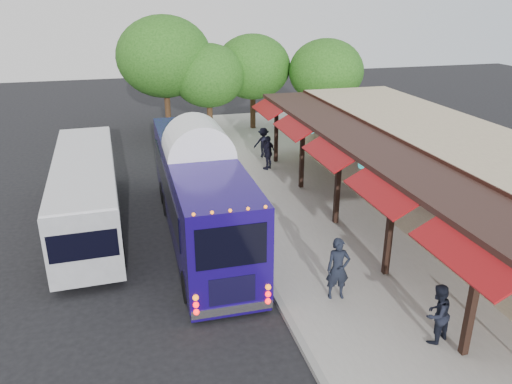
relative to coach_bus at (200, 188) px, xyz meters
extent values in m
plane|color=black|center=(1.45, -4.66, -1.94)|extent=(90.00, 90.00, 0.00)
cube|color=#9E9B93|center=(6.45, -0.66, -1.86)|extent=(10.00, 40.00, 0.15)
cube|color=gray|center=(1.50, -0.66, -1.86)|extent=(0.20, 40.00, 0.16)
cube|color=tan|center=(9.95, -0.66, -0.14)|extent=(5.00, 20.00, 3.60)
cube|color=black|center=(7.43, -0.66, 1.36)|extent=(0.06, 20.00, 0.60)
cube|color=#331E19|center=(6.35, -0.66, 1.46)|extent=(2.60, 20.00, 0.18)
cube|color=black|center=(5.23, -8.66, -0.13)|extent=(0.18, 0.18, 3.16)
cube|color=maroon|center=(4.80, -8.66, 1.21)|extent=(1.00, 3.20, 0.57)
cube|color=black|center=(5.23, -4.66, -0.13)|extent=(0.18, 0.18, 3.16)
cube|color=maroon|center=(4.80, -4.66, 1.21)|extent=(1.00, 3.20, 0.57)
cube|color=black|center=(5.23, -0.66, -0.13)|extent=(0.18, 0.18, 3.16)
cube|color=maroon|center=(4.80, -0.66, 1.21)|extent=(1.00, 3.20, 0.57)
cube|color=black|center=(5.23, 3.34, -0.13)|extent=(0.18, 0.18, 3.16)
cube|color=maroon|center=(4.80, 3.34, 1.21)|extent=(1.00, 3.20, 0.57)
cube|color=black|center=(5.23, 7.34, -0.13)|extent=(0.18, 0.18, 3.16)
cube|color=maroon|center=(4.80, 7.34, 1.21)|extent=(1.00, 3.20, 0.57)
sphere|color=#178283|center=(5.65, -6.66, 0.94)|extent=(0.26, 0.26, 0.26)
sphere|color=#178283|center=(5.65, -1.66, 0.94)|extent=(0.26, 0.26, 0.26)
sphere|color=#178283|center=(5.65, 3.34, 0.94)|extent=(0.26, 0.26, 0.26)
cube|color=#17085F|center=(0.00, 0.01, -0.05)|extent=(2.41, 11.21, 2.94)
cube|color=#17085F|center=(0.00, 0.01, -1.66)|extent=(2.36, 11.10, 0.33)
ellipsoid|color=white|center=(0.00, 0.01, 1.40)|extent=(2.41, 10.98, 0.52)
cube|color=black|center=(0.00, -5.60, 0.44)|extent=(1.95, 0.04, 1.21)
cube|color=silver|center=(0.00, -5.53, -1.54)|extent=(2.33, 0.17, 0.26)
sphere|color=#FF0C0C|center=(-1.02, -5.62, -1.30)|extent=(0.17, 0.17, 0.17)
sphere|color=#FF0C0C|center=(1.02, -5.62, -1.30)|extent=(0.17, 0.17, 0.17)
cylinder|color=black|center=(-1.08, -4.24, -1.45)|extent=(0.28, 0.97, 0.97)
cylinder|color=black|center=(1.08, -4.24, -1.45)|extent=(0.28, 0.97, 0.97)
cylinder|color=black|center=(-1.08, 3.60, -1.45)|extent=(0.28, 0.97, 0.97)
cylinder|color=black|center=(1.08, 3.60, -1.45)|extent=(0.28, 0.97, 0.97)
cube|color=gray|center=(-4.13, 1.97, -0.44)|extent=(2.56, 10.36, 2.37)
cube|color=black|center=(-5.26, 1.97, -0.24)|extent=(0.31, 8.75, 0.90)
cube|color=black|center=(-3.00, 1.97, -0.24)|extent=(0.31, 8.75, 0.90)
cube|color=silver|center=(-4.13, 1.97, 0.79)|extent=(2.51, 10.15, 0.09)
cylinder|color=black|center=(-5.16, -1.63, -1.51)|extent=(0.28, 0.87, 0.86)
cylinder|color=black|center=(-3.10, -1.63, -1.51)|extent=(0.28, 0.87, 0.86)
cylinder|color=black|center=(-5.16, 5.06, -1.51)|extent=(0.28, 0.87, 0.86)
cylinder|color=black|center=(-3.10, 5.06, -1.51)|extent=(0.28, 0.87, 0.86)
imported|color=black|center=(3.21, -5.41, -0.82)|extent=(0.76, 0.56, 1.92)
imported|color=black|center=(4.85, -7.95, -0.96)|extent=(0.98, 0.88, 1.66)
imported|color=black|center=(4.53, 6.42, -0.90)|extent=(1.07, 1.00, 1.78)
imported|color=black|center=(4.85, 8.47, -0.96)|extent=(1.09, 0.65, 1.66)
cylinder|color=#382314|center=(2.83, 13.89, -0.61)|extent=(0.36, 0.36, 2.65)
ellipsoid|color=#1A4611|center=(2.83, 13.89, 1.99)|extent=(4.58, 4.58, 3.90)
cylinder|color=#382314|center=(5.96, 14.99, -0.51)|extent=(0.36, 0.36, 2.84)
ellipsoid|color=#1A4611|center=(5.96, 14.99, 2.26)|extent=(4.91, 4.91, 4.17)
cylinder|color=#382314|center=(10.22, 12.87, -0.56)|extent=(0.36, 0.36, 2.75)
ellipsoid|color=#1A4611|center=(10.22, 12.87, 2.13)|extent=(4.75, 4.75, 4.04)
cylinder|color=#382314|center=(0.30, 14.92, -0.24)|extent=(0.36, 0.36, 3.40)
ellipsoid|color=#1A4611|center=(0.30, 14.92, 3.08)|extent=(5.87, 5.87, 4.99)
camera|label=1|loc=(-2.42, -17.11, 6.69)|focal=35.00mm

